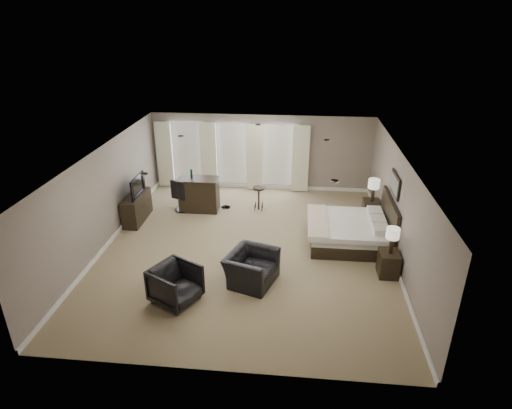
# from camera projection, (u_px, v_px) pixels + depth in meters

# --- Properties ---
(room) EXTENTS (7.60, 8.60, 2.64)m
(room) POSITION_uv_depth(u_px,v_px,m) (247.00, 204.00, 10.78)
(room) COLOR #857654
(room) RESTS_ON ground
(window_bay) EXTENTS (5.25, 0.20, 2.30)m
(window_bay) POSITION_uv_depth(u_px,v_px,m) (232.00, 156.00, 14.63)
(window_bay) COLOR silver
(window_bay) RESTS_ON room
(bed) EXTENTS (2.08, 1.98, 1.32)m
(bed) POSITION_uv_depth(u_px,v_px,m) (346.00, 221.00, 11.32)
(bed) COLOR silver
(bed) RESTS_ON ground
(nightstand_near) EXTENTS (0.45, 0.55, 0.60)m
(nightstand_near) POSITION_uv_depth(u_px,v_px,m) (388.00, 264.00, 10.07)
(nightstand_near) COLOR black
(nightstand_near) RESTS_ON ground
(nightstand_far) EXTENTS (0.48, 0.58, 0.63)m
(nightstand_far) POSITION_uv_depth(u_px,v_px,m) (371.00, 211.00, 12.69)
(nightstand_far) COLOR black
(nightstand_far) RESTS_ON ground
(lamp_near) EXTENTS (0.31, 0.31, 0.64)m
(lamp_near) POSITION_uv_depth(u_px,v_px,m) (392.00, 241.00, 9.82)
(lamp_near) COLOR beige
(lamp_near) RESTS_ON nightstand_near
(lamp_far) EXTENTS (0.33, 0.33, 0.68)m
(lamp_far) POSITION_uv_depth(u_px,v_px,m) (373.00, 190.00, 12.42)
(lamp_far) COLOR beige
(lamp_far) RESTS_ON nightstand_far
(wall_art) EXTENTS (0.04, 0.96, 0.56)m
(wall_art) POSITION_uv_depth(u_px,v_px,m) (395.00, 184.00, 10.77)
(wall_art) COLOR slate
(wall_art) RESTS_ON room
(dresser) EXTENTS (0.45, 1.39, 0.81)m
(dresser) POSITION_uv_depth(u_px,v_px,m) (137.00, 208.00, 12.69)
(dresser) COLOR black
(dresser) RESTS_ON ground
(tv) EXTENTS (0.60, 1.04, 0.14)m
(tv) POSITION_uv_depth(u_px,v_px,m) (135.00, 193.00, 12.49)
(tv) COLOR black
(tv) RESTS_ON dresser
(armchair_near) EXTENTS (1.08, 1.32, 1.00)m
(armchair_near) POSITION_uv_depth(u_px,v_px,m) (251.00, 263.00, 9.74)
(armchair_near) COLOR black
(armchair_near) RESTS_ON ground
(armchair_far) EXTENTS (1.16, 1.18, 0.92)m
(armchair_far) POSITION_uv_depth(u_px,v_px,m) (175.00, 283.00, 9.09)
(armchair_far) COLOR black
(armchair_far) RESTS_ON ground
(bar_counter) EXTENTS (1.23, 0.64, 1.08)m
(bar_counter) POSITION_uv_depth(u_px,v_px,m) (199.00, 194.00, 13.26)
(bar_counter) COLOR black
(bar_counter) RESTS_ON ground
(bar_stool_left) EXTENTS (0.39, 0.39, 0.77)m
(bar_stool_left) POSITION_uv_depth(u_px,v_px,m) (197.00, 188.00, 14.14)
(bar_stool_left) COLOR black
(bar_stool_left) RESTS_ON ground
(bar_stool_right) EXTENTS (0.38, 0.38, 0.75)m
(bar_stool_right) POSITION_uv_depth(u_px,v_px,m) (259.00, 198.00, 13.38)
(bar_stool_right) COLOR black
(bar_stool_right) RESTS_ON ground
(desk_chair) EXTENTS (0.70, 0.70, 1.06)m
(desk_chair) POSITION_uv_depth(u_px,v_px,m) (183.00, 194.00, 13.27)
(desk_chair) COLOR black
(desk_chair) RESTS_ON ground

